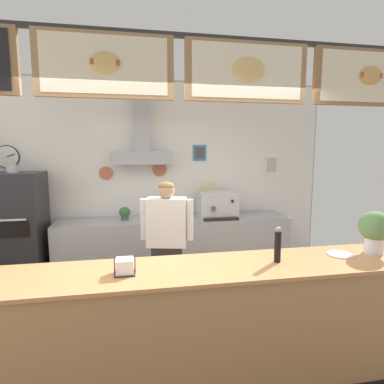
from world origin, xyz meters
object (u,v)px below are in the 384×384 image
object	(u,v)px
potted_sage	(125,213)
condiment_plate	(340,254)
pizza_oven	(17,233)
shop_worker	(167,248)
basil_vase	(375,230)
pepper_grinder	(278,245)
napkin_holder	(125,267)
espresso_machine	(217,205)
potted_basil	(163,210)

from	to	relation	value
potted_sage	condiment_plate	bearing A→B (deg)	-49.97
pizza_oven	shop_worker	xyz separation A→B (m)	(1.95, -1.11, 0.03)
pizza_oven	condiment_plate	size ratio (longest dim) A/B	8.17
basil_vase	pizza_oven	bearing A→B (deg)	149.78
pizza_oven	pepper_grinder	bearing A→B (deg)	-38.72
shop_worker	napkin_holder	world-z (taller)	shop_worker
pizza_oven	condiment_plate	xyz separation A→B (m)	(3.38, -2.15, 0.22)
potted_sage	espresso_machine	bearing A→B (deg)	-2.30
espresso_machine	potted_sage	size ratio (longest dim) A/B	2.99
pizza_oven	espresso_machine	xyz separation A→B (m)	(2.86, 0.08, 0.29)
pizza_oven	shop_worker	distance (m)	2.25
pizza_oven	potted_sage	world-z (taller)	pizza_oven
pepper_grinder	basil_vase	distance (m)	0.95
potted_basil	pepper_grinder	xyz separation A→B (m)	(0.73, -2.32, 0.13)
pizza_oven	potted_basil	bearing A→B (deg)	2.97
potted_basil	basil_vase	size ratio (longest dim) A/B	0.64
potted_basil	condiment_plate	distance (m)	2.63
shop_worker	basil_vase	size ratio (longest dim) A/B	4.25
napkin_holder	espresso_machine	bearing A→B (deg)	60.12
espresso_machine	potted_basil	world-z (taller)	espresso_machine
basil_vase	shop_worker	bearing A→B (deg)	149.20
shop_worker	potted_sage	size ratio (longest dim) A/B	8.27
shop_worker	condiment_plate	xyz separation A→B (m)	(1.42, -1.04, 0.18)
espresso_machine	basil_vase	world-z (taller)	basil_vase
pepper_grinder	potted_basil	bearing A→B (deg)	107.54
pizza_oven	potted_sage	bearing A→B (deg)	5.53
condiment_plate	basil_vase	distance (m)	0.39
espresso_machine	potted_basil	distance (m)	0.84
espresso_machine	potted_basil	bearing A→B (deg)	178.52
pizza_oven	potted_basil	world-z (taller)	pizza_oven
pizza_oven	basil_vase	world-z (taller)	pizza_oven
potted_basil	condiment_plate	xyz separation A→B (m)	(1.35, -2.26, -0.01)
potted_sage	condiment_plate	distance (m)	3.00
condiment_plate	pepper_grinder	size ratio (longest dim) A/B	0.73
espresso_machine	pepper_grinder	bearing A→B (deg)	-92.56
potted_basil	pizza_oven	bearing A→B (deg)	-177.03
pizza_oven	napkin_holder	world-z (taller)	pizza_oven
pepper_grinder	basil_vase	bearing A→B (deg)	3.18
espresso_machine	napkin_holder	size ratio (longest dim) A/B	3.68
napkin_holder	shop_worker	bearing A→B (deg)	69.24
shop_worker	potted_basil	xyz separation A→B (m)	(0.07, 1.22, 0.19)
napkin_holder	basil_vase	xyz separation A→B (m)	(2.18, 0.08, 0.16)
condiment_plate	espresso_machine	bearing A→B (deg)	103.02
napkin_holder	basil_vase	size ratio (longest dim) A/B	0.42
shop_worker	basil_vase	world-z (taller)	shop_worker
shop_worker	pepper_grinder	size ratio (longest dim) A/B	5.45
condiment_plate	basil_vase	xyz separation A→B (m)	(0.33, -0.00, 0.20)
shop_worker	basil_vase	xyz separation A→B (m)	(1.75, -1.04, 0.39)
pizza_oven	condiment_plate	distance (m)	4.01
espresso_machine	condiment_plate	xyz separation A→B (m)	(0.52, -2.24, -0.07)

